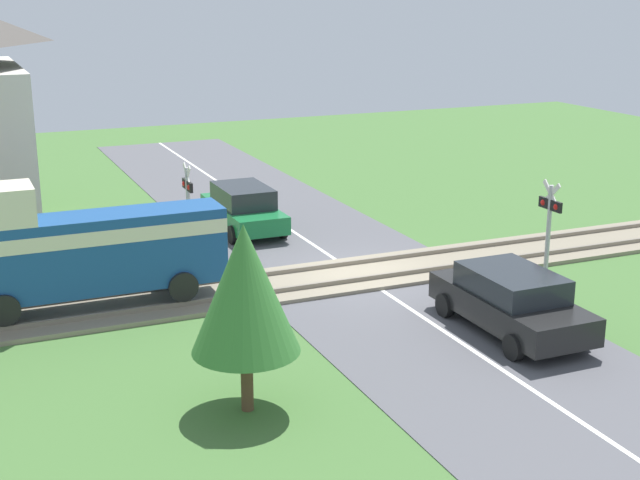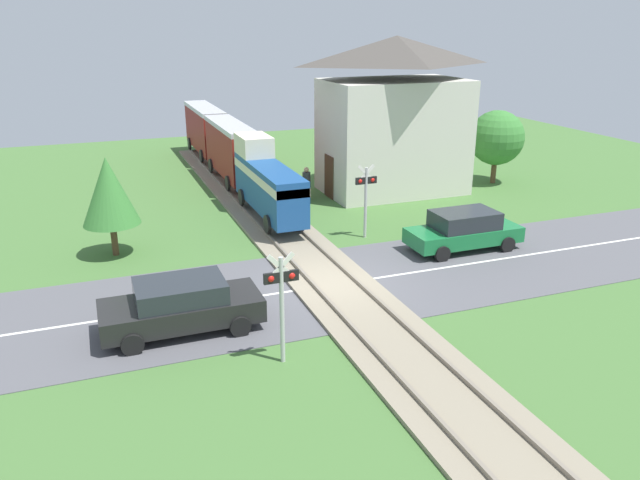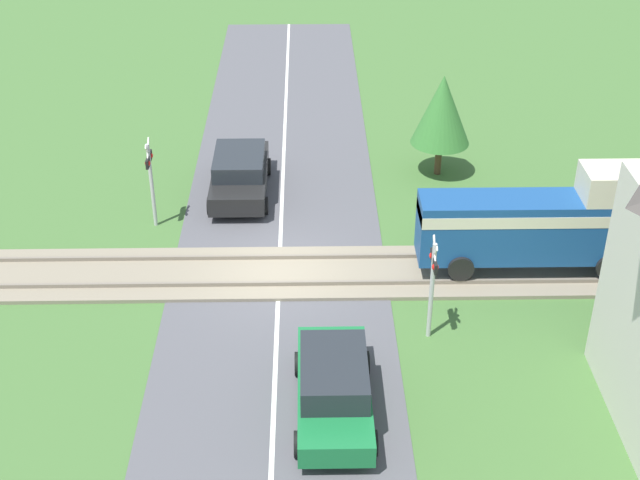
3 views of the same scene
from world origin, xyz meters
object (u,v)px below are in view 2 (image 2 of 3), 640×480
at_px(car_near_crossing, 181,305).
at_px(crossing_signal_east_approach, 366,191).
at_px(car_far_side, 464,230).
at_px(crossing_signal_west_approach, 282,293).
at_px(station_building, 394,118).
at_px(pedestrian_by_station, 307,185).
at_px(train, 230,149).

xyz_separation_m(car_near_crossing, crossing_signal_east_approach, (8.21, 5.51, 1.14)).
distance_m(car_near_crossing, car_far_side, 11.49).
bearing_deg(car_near_crossing, car_far_side, 14.51).
distance_m(car_far_side, crossing_signal_west_approach, 10.60).
xyz_separation_m(crossing_signal_west_approach, station_building, (10.37, 14.27, 1.79)).
bearing_deg(car_far_side, car_near_crossing, -165.49).
xyz_separation_m(crossing_signal_west_approach, pedestrian_by_station, (5.77, 14.39, -1.20)).
distance_m(train, station_building, 8.77).
bearing_deg(car_far_side, crossing_signal_west_approach, -148.46).
bearing_deg(crossing_signal_east_approach, pedestrian_by_station, 92.63).
bearing_deg(train, pedestrian_by_station, -57.63).
relative_size(car_near_crossing, crossing_signal_east_approach, 1.49).
distance_m(car_far_side, crossing_signal_east_approach, 4.09).
xyz_separation_m(crossing_signal_west_approach, crossing_signal_east_approach, (6.06, 8.15, 0.00)).
height_order(car_near_crossing, crossing_signal_west_approach, crossing_signal_west_approach).
xyz_separation_m(car_far_side, crossing_signal_east_approach, (-2.92, 2.63, 1.14)).
relative_size(train, crossing_signal_east_approach, 6.95).
bearing_deg(crossing_signal_east_approach, car_near_crossing, -146.11).
bearing_deg(crossing_signal_west_approach, car_far_side, 31.54).
relative_size(car_far_side, pedestrian_by_station, 2.75).
xyz_separation_m(car_near_crossing, pedestrian_by_station, (7.92, 11.75, -0.07)).
bearing_deg(car_near_crossing, pedestrian_by_station, 56.03).
bearing_deg(crossing_signal_west_approach, train, 80.80).
distance_m(car_near_crossing, crossing_signal_west_approach, 3.58).
height_order(train, crossing_signal_east_approach, train).
distance_m(train, pedestrian_by_station, 5.25).
distance_m(crossing_signal_east_approach, station_building, 7.70).
bearing_deg(pedestrian_by_station, train, 122.37).
distance_m(station_building, pedestrian_by_station, 5.48).
xyz_separation_m(train, crossing_signal_west_approach, (-3.03, -18.71, 0.05)).
bearing_deg(pedestrian_by_station, crossing_signal_east_approach, -87.37).
height_order(car_far_side, crossing_signal_east_approach, crossing_signal_east_approach).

